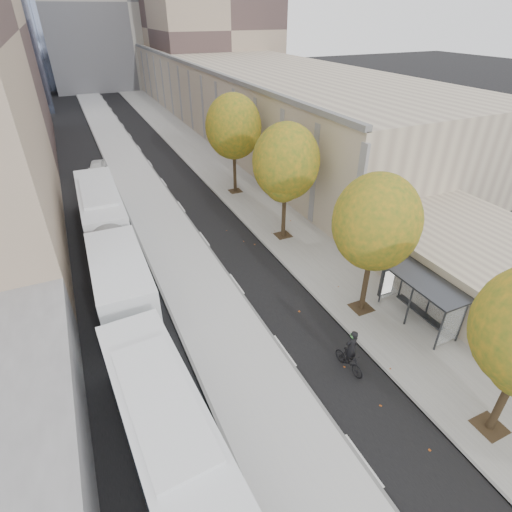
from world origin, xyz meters
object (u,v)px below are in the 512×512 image
distant_car (97,168)px  cyclist (350,356)px  bus_shelter (427,287)px  bus_far (108,235)px

distant_car → cyclist: bearing=-65.6°
bus_shelter → bus_far: bus_far is taller
bus_shelter → bus_far: 18.93m
cyclist → distant_car: cyclist is taller
bus_shelter → distant_car: bearing=113.0°
bus_shelter → cyclist: bus_shelter is taller
cyclist → distant_car: (-7.40, 31.03, -0.20)m
bus_far → distant_car: bus_far is taller
bus_shelter → distant_car: bus_shelter is taller
bus_shelter → cyclist: (-5.29, -1.18, -1.35)m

